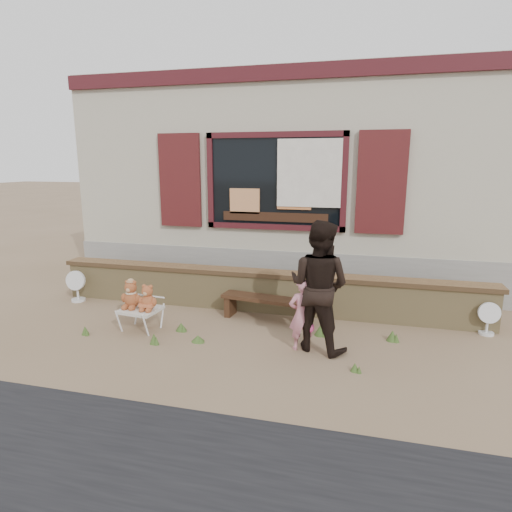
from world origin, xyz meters
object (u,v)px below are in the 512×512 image
(teddy_bear_left, at_px, (131,294))
(teddy_bear_right, at_px, (148,297))
(child, at_px, (302,314))
(folding_chair, at_px, (141,310))
(adult, at_px, (319,286))
(bench, at_px, (268,304))

(teddy_bear_left, xyz_separation_m, teddy_bear_right, (0.28, -0.03, -0.02))
(teddy_bear_right, height_order, child, child)
(folding_chair, height_order, adult, adult)
(bench, relative_size, teddy_bear_left, 3.57)
(folding_chair, height_order, teddy_bear_left, teddy_bear_left)
(teddy_bear_left, bearing_deg, adult, 5.90)
(folding_chair, height_order, teddy_bear_right, teddy_bear_right)
(child, height_order, adult, adult)
(teddy_bear_right, bearing_deg, adult, 6.58)
(teddy_bear_right, relative_size, adult, 0.23)
(teddy_bear_left, height_order, adult, adult)
(bench, distance_m, teddy_bear_right, 1.79)
(folding_chair, bearing_deg, bench, 31.77)
(bench, bearing_deg, teddy_bear_left, -148.79)
(teddy_bear_left, distance_m, child, 2.49)
(teddy_bear_right, distance_m, adult, 2.43)
(folding_chair, bearing_deg, teddy_bear_right, 0.00)
(adult, bearing_deg, bench, -24.08)
(folding_chair, xyz_separation_m, teddy_bear_right, (0.14, -0.01, 0.22))
(adult, bearing_deg, teddy_bear_left, 19.59)
(teddy_bear_left, relative_size, adult, 0.25)
(teddy_bear_left, bearing_deg, teddy_bear_right, -0.00)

